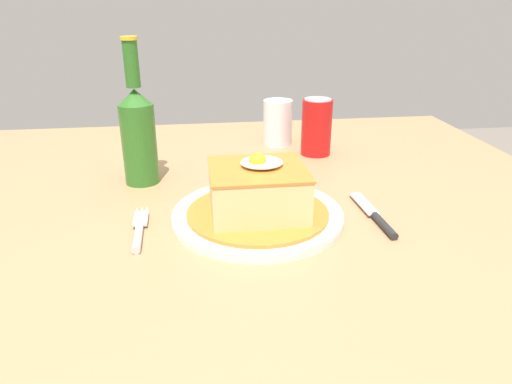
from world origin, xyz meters
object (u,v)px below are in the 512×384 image
(fork, at_px, (139,231))
(soda_can, at_px, (317,127))
(beer_bottle_green, at_px, (138,131))
(main_plate, at_px, (258,215))
(knife, at_px, (378,219))
(drinking_glass, at_px, (278,126))

(fork, height_order, soda_can, soda_can)
(beer_bottle_green, bearing_deg, main_plate, -44.67)
(main_plate, xyz_separation_m, soda_can, (0.17, 0.32, 0.05))
(main_plate, xyz_separation_m, knife, (0.19, -0.03, -0.00))
(main_plate, bearing_deg, fork, -171.60)
(fork, xyz_separation_m, beer_bottle_green, (-0.01, 0.22, 0.09))
(soda_can, bearing_deg, beer_bottle_green, -161.56)
(main_plate, distance_m, fork, 0.18)
(soda_can, bearing_deg, main_plate, -118.84)
(fork, distance_m, soda_can, 0.50)
(knife, xyz_separation_m, beer_bottle_green, (-0.38, 0.23, 0.09))
(beer_bottle_green, xyz_separation_m, drinking_glass, (0.30, 0.21, -0.05))
(fork, bearing_deg, beer_bottle_green, 93.27)
(beer_bottle_green, relative_size, drinking_glass, 2.53)
(main_plate, bearing_deg, beer_bottle_green, 135.33)
(knife, distance_m, beer_bottle_green, 0.45)
(beer_bottle_green, bearing_deg, fork, -86.73)
(fork, xyz_separation_m, soda_can, (0.36, 0.34, 0.06))
(drinking_glass, bearing_deg, soda_can, -50.13)
(fork, bearing_deg, main_plate, 8.40)
(knife, distance_m, soda_can, 0.35)
(beer_bottle_green, height_order, drinking_glass, beer_bottle_green)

